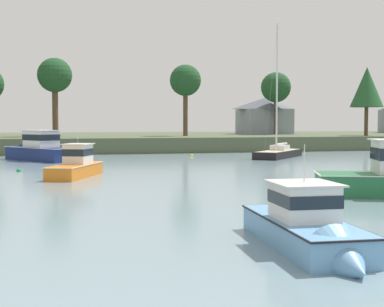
{
  "coord_description": "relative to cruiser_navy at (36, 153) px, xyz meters",
  "views": [
    {
      "loc": [
        -10.15,
        -9.29,
        3.75
      ],
      "look_at": [
        -0.2,
        29.04,
        1.5
      ],
      "focal_mm": 49.29,
      "sensor_mm": 36.0,
      "label": 1
    }
  ],
  "objects": [
    {
      "name": "far_shore_bank",
      "position": [
        12.07,
        31.52,
        0.27
      ],
      "size": [
        190.95,
        46.57,
        1.96
      ],
      "primitive_type": "cube",
      "color": "#4C563D",
      "rests_on": "ground"
    },
    {
      "name": "cruiser_navy",
      "position": [
        0.0,
        0.0,
        0.0
      ],
      "size": [
        8.11,
        10.29,
        5.69
      ],
      "color": "navy",
      "rests_on": "ground"
    },
    {
      "name": "cruiser_orange",
      "position": [
        3.5,
        -17.96,
        -0.18
      ],
      "size": [
        4.54,
        7.34,
        4.35
      ],
      "color": "orange",
      "rests_on": "ground"
    },
    {
      "name": "cruiser_skyblue",
      "position": [
        9.16,
        -42.3,
        -0.28
      ],
      "size": [
        2.51,
        6.91,
        3.85
      ],
      "color": "#669ECC",
      "rests_on": "ground"
    },
    {
      "name": "dinghy_grey",
      "position": [
        23.54,
        -23.15,
        -0.59
      ],
      "size": [
        3.12,
        1.82,
        0.44
      ],
      "color": "gray",
      "rests_on": "ground"
    },
    {
      "name": "sailboat_black",
      "position": [
        25.73,
        -2.56,
        -0.41
      ],
      "size": [
        8.28,
        8.8,
        15.06
      ],
      "color": "black",
      "rests_on": "ground"
    },
    {
      "name": "mooring_buoy_yellow",
      "position": [
        17.09,
        2.27,
        -0.64
      ],
      "size": [
        0.37,
        0.37,
        0.42
      ],
      "color": "yellow",
      "rests_on": "ground"
    },
    {
      "name": "mooring_buoy_green",
      "position": [
        -0.91,
        -13.01,
        -0.64
      ],
      "size": [
        0.36,
        0.36,
        0.41
      ],
      "color": "#1E8C47",
      "rests_on": "ground"
    },
    {
      "name": "shore_tree_inland_b",
      "position": [
        36.93,
        24.03,
        8.89
      ],
      "size": [
        4.91,
        4.91,
        10.18
      ],
      "color": "brown",
      "rests_on": "far_shore_bank"
    },
    {
      "name": "shore_tree_center_right",
      "position": [
        46.62,
        12.98,
        8.39
      ],
      "size": [
        4.82,
        4.82,
        10.14
      ],
      "color": "brown",
      "rests_on": "far_shore_bank"
    },
    {
      "name": "shore_tree_far_right",
      "position": [
        1.94,
        18.96,
        9.51
      ],
      "size": [
        4.72,
        4.72,
        10.82
      ],
      "color": "brown",
      "rests_on": "far_shore_bank"
    },
    {
      "name": "shore_tree_inland_a",
      "position": [
        20.3,
        18.34,
        9.17
      ],
      "size": [
        4.54,
        4.54,
        10.34
      ],
      "color": "brown",
      "rests_on": "far_shore_bank"
    },
    {
      "name": "cottage_behind_trees",
      "position": [
        36.88,
        28.82,
        4.46
      ],
      "size": [
        8.44,
        8.22,
        6.2
      ],
      "color": "gray",
      "rests_on": "far_shore_bank"
    }
  ]
}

